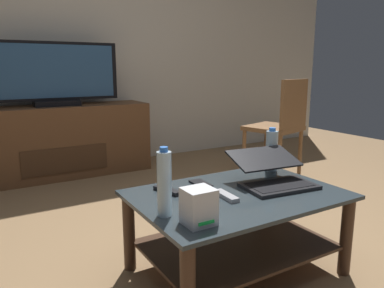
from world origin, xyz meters
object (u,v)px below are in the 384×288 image
Objects in this scene: television at (55,75)px; soundbar_remote at (226,196)px; water_bottle_near at (164,183)px; tv_remote at (167,190)px; coffee_table at (237,218)px; laptop at (273,174)px; dining_chair at (281,122)px; media_cabinet at (60,141)px; router_box at (199,207)px; water_bottle_far at (272,150)px; cell_phone at (201,184)px.

television reaches higher than soundbar_remote.
water_bottle_near reaches higher than tv_remote.
laptop reaches higher than coffee_table.
dining_chair is 5.71× the size of tv_remote.
media_cabinet reaches higher than coffee_table.
router_box is 0.89m from water_bottle_far.
water_bottle_near is (-0.43, -0.07, 0.27)m from coffee_table.
router_box reaches higher than cell_phone.
router_box is (0.04, -2.43, 0.15)m from media_cabinet.
water_bottle_near is at bearing -90.89° from television.
media_cabinet is at bearing 105.94° from laptop.
router_box reaches higher than tv_remote.
coffee_table is 6.93× the size of router_box.
router_box is 0.17m from water_bottle_near.
water_bottle_far is at bearing -136.56° from dining_chair.
media_cabinet is 10.39× the size of soundbar_remote.
television is 2.30m from soundbar_remote.
water_bottle_near reaches higher than media_cabinet.
coffee_table is 1.78m from dining_chair.
soundbar_remote is (-0.51, -0.25, -0.11)m from water_bottle_far.
tv_remote is (-0.20, -0.02, 0.01)m from cell_phone.
dining_chair is 2.28× the size of laptop.
soundbar_remote is (-0.32, -0.04, -0.05)m from laptop.
coffee_table is at bearing -140.68° from dining_chair.
water_bottle_near reaches higher than coffee_table.
water_bottle_near is 0.31m from tv_remote.
television is at bearing -90.00° from media_cabinet.
laptop reaches higher than tv_remote.
router_box is at bearing -149.09° from coffee_table.
media_cabinet reaches higher than router_box.
water_bottle_near is 0.37m from soundbar_remote.
laptop is 2.51× the size of tv_remote.
water_bottle_far is 0.52m from cell_phone.
water_bottle_near is (-0.66, -0.08, 0.08)m from laptop.
laptop is (-1.13, -1.11, -0.05)m from dining_chair.
water_bottle_far is (0.42, 0.22, 0.25)m from coffee_table.
laptop is at bearing -28.36° from cell_phone.
television is 8.15× the size of cell_phone.
router_box is 1.03× the size of cell_phone.
cell_phone is at bearing -10.67° from tv_remote.
coffee_table is 2.32m from television.
tv_remote is (0.14, 0.25, -0.13)m from water_bottle_near.
media_cabinet is 5.74× the size of water_bottle_near.
laptop is at bearing 6.73° from water_bottle_near.
router_box reaches higher than soundbar_remote.
television is 2.45m from router_box.
television reaches higher than router_box.
media_cabinet is 2.04m from cell_phone.
cell_phone is 0.88× the size of soundbar_remote.
dining_chair is 6.33× the size of router_box.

